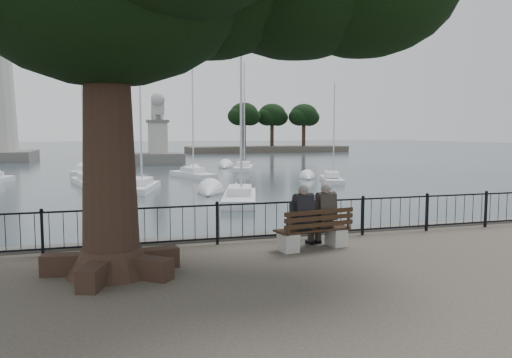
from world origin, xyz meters
name	(u,v)px	position (x,y,z in m)	size (l,w,h in m)	color
harbor	(251,256)	(0.00, 3.00, -0.50)	(260.00, 260.00, 1.20)	#52514C
railing	(256,220)	(0.00, 2.50, 0.56)	(22.06, 0.06, 1.00)	black
bench	(314,235)	(1.10, 1.38, 0.34)	(1.93, 0.86, 0.99)	#A5A4A1
person_left	(300,219)	(0.77, 1.44, 0.72)	(0.51, 0.82, 1.56)	black
person_right	(322,217)	(1.39, 1.54, 0.72)	(0.51, 0.82, 1.56)	#272420
lion_monument	(158,146)	(2.00, 49.94, 1.09)	(5.65, 5.65, 8.43)	#52514C
sailboat_b	(142,186)	(-1.56, 23.22, -0.66)	(2.88, 5.60, 11.71)	silver
sailboat_c	(240,196)	(3.19, 16.42, -0.69)	(3.32, 6.29, 10.90)	silver
sailboat_d	(332,179)	(12.52, 24.78, -0.74)	(2.66, 4.84, 7.57)	silver
sailboat_f	(193,174)	(3.15, 31.85, -0.69)	(3.31, 5.85, 10.69)	silver
sailboat_g	(244,167)	(9.20, 38.04, -0.70)	(3.50, 6.20, 10.65)	silver
sailboat_h	(85,170)	(-5.69, 38.11, -0.63)	(2.20, 5.33, 12.35)	silver
sailboat_i	(87,181)	(-5.06, 28.05, -0.71)	(2.62, 5.53, 9.63)	silver
far_shore	(271,131)	(25.54, 79.46, 3.00)	(30.00, 8.60, 9.18)	#3F3A33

